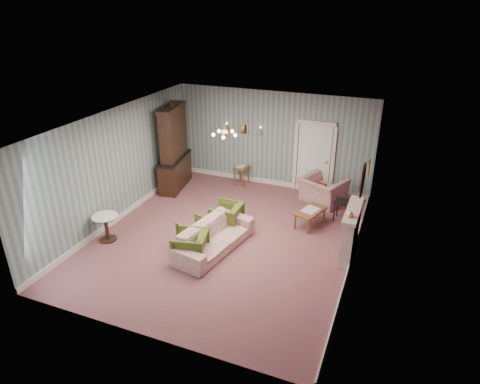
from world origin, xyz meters
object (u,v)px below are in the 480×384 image
at_px(wingback_chair, 323,186).
at_px(side_table_black, 341,210).
at_px(dresser, 173,146).
at_px(olive_chair_b, 195,231).
at_px(coffee_table, 310,218).
at_px(pedestal_table, 107,228).
at_px(olive_chair_a, 190,245).
at_px(fireplace, 351,232).
at_px(sofa_chintz, 214,233).
at_px(olive_chair_c, 226,215).

height_order(wingback_chair, side_table_black, wingback_chair).
distance_m(dresser, side_table_black, 5.18).
xyz_separation_m(olive_chair_b, wingback_chair, (2.33, 3.29, 0.17)).
relative_size(olive_chair_b, side_table_black, 1.22).
distance_m(coffee_table, pedestal_table, 5.02).
relative_size(olive_chair_a, fireplace, 0.53).
relative_size(wingback_chair, coffee_table, 1.29).
xyz_separation_m(sofa_chintz, dresser, (-2.59, 2.75, 0.90)).
bearing_deg(pedestal_table, olive_chair_c, 33.81).
distance_m(olive_chair_c, sofa_chintz, 1.03).
bearing_deg(olive_chair_a, olive_chair_b, -174.79).
bearing_deg(side_table_black, sofa_chintz, -134.40).
xyz_separation_m(olive_chair_c, side_table_black, (2.62, 1.51, -0.09)).
bearing_deg(olive_chair_c, sofa_chintz, 7.35).
height_order(wingback_chair, coffee_table, wingback_chair).
distance_m(olive_chair_a, dresser, 4.13).
xyz_separation_m(wingback_chair, coffee_table, (-0.01, -1.45, -0.28)).
xyz_separation_m(olive_chair_c, wingback_chair, (1.94, 2.33, 0.14)).
bearing_deg(side_table_black, coffee_table, -137.19).
bearing_deg(olive_chair_c, olive_chair_a, -6.98).
relative_size(olive_chair_b, pedestal_table, 1.00).
relative_size(dresser, coffee_table, 3.00).
height_order(olive_chair_c, coffee_table, olive_chair_c).
relative_size(dresser, side_table_black, 4.90).
relative_size(dresser, pedestal_table, 4.02).
bearing_deg(olive_chair_a, side_table_black, 125.04).
distance_m(sofa_chintz, pedestal_table, 2.62).
height_order(olive_chair_c, fireplace, fireplace).
relative_size(olive_chair_c, fireplace, 0.52).
bearing_deg(olive_chair_a, sofa_chintz, 137.62).
height_order(fireplace, side_table_black, fireplace).
height_order(olive_chair_a, pedestal_table, olive_chair_a).
height_order(olive_chair_a, side_table_black, olive_chair_a).
distance_m(olive_chair_c, coffee_table, 2.13).
bearing_deg(pedestal_table, coffee_table, 29.87).
bearing_deg(coffee_table, olive_chair_a, -130.65).
distance_m(olive_chair_b, sofa_chintz, 0.54).
bearing_deg(dresser, pedestal_table, -99.00).
distance_m(olive_chair_a, pedestal_table, 2.23).
distance_m(olive_chair_a, wingback_chair, 4.46).
bearing_deg(pedestal_table, olive_chair_b, 17.98).
xyz_separation_m(olive_chair_c, pedestal_table, (-2.41, -1.62, -0.03)).
xyz_separation_m(sofa_chintz, side_table_black, (2.48, 2.53, -0.16)).
relative_size(sofa_chintz, side_table_black, 4.06).
height_order(sofa_chintz, side_table_black, sofa_chintz).
height_order(sofa_chintz, fireplace, fireplace).
bearing_deg(wingback_chair, dresser, 31.55).
distance_m(dresser, pedestal_table, 3.50).
xyz_separation_m(olive_chair_c, fireplace, (3.06, -0.08, 0.21)).
relative_size(olive_chair_a, olive_chair_b, 1.11).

